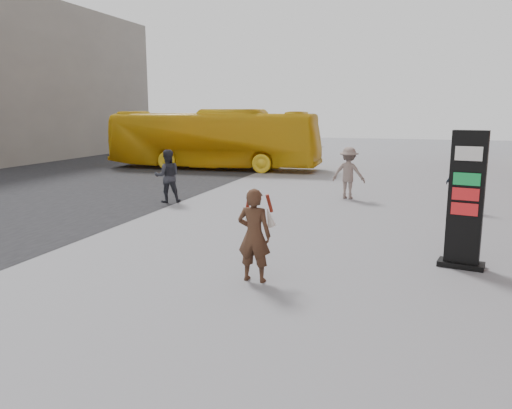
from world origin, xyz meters
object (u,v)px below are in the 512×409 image
(woman, at_px, (254,234))
(pedestrian_b, at_px, (349,173))
(pedestrian_a, at_px, (167,176))
(pedestrian_c, at_px, (460,184))
(info_pylon, at_px, (466,200))
(bus, at_px, (214,139))

(woman, relative_size, pedestrian_b, 0.95)
(pedestrian_a, relative_size, pedestrian_b, 0.99)
(pedestrian_b, bearing_deg, pedestrian_c, 171.09)
(pedestrian_a, xyz_separation_m, pedestrian_b, (5.91, 2.71, 0.01))
(info_pylon, xyz_separation_m, bus, (-11.64, 14.80, 0.23))
(woman, xyz_separation_m, pedestrian_c, (4.18, 8.51, -0.06))
(woman, xyz_separation_m, bus, (-7.85, 16.90, 0.71))
(info_pylon, distance_m, bus, 18.83)
(info_pylon, relative_size, woman, 1.58)
(info_pylon, bearing_deg, pedestrian_a, 163.44)
(bus, bearing_deg, info_pylon, -143.73)
(woman, bearing_deg, pedestrian_c, -114.39)
(pedestrian_c, bearing_deg, pedestrian_a, 48.22)
(bus, height_order, pedestrian_b, bus)
(pedestrian_c, bearing_deg, pedestrian_b, 22.32)
(bus, distance_m, pedestrian_b, 11.10)
(info_pylon, relative_size, pedestrian_a, 1.51)
(woman, height_order, bus, bus)
(pedestrian_b, distance_m, pedestrian_c, 3.86)
(woman, relative_size, bus, 0.15)
(woman, bearing_deg, pedestrian_b, -91.11)
(bus, bearing_deg, pedestrian_a, -168.33)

